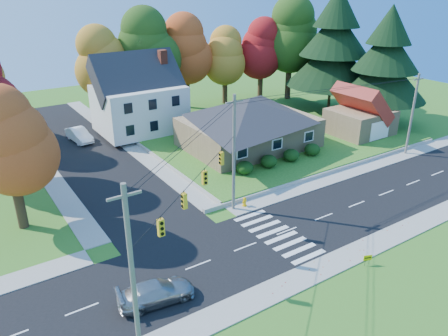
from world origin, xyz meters
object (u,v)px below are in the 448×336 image
object	(u,v)px
silver_sedan	(156,292)
white_car	(79,135)
fire_hydrant	(244,202)
ranch_house	(249,122)

from	to	relation	value
silver_sedan	white_car	world-z (taller)	white_car
silver_sedan	fire_hydrant	distance (m)	13.43
ranch_house	silver_sedan	distance (m)	26.88
ranch_house	white_car	world-z (taller)	ranch_house
silver_sedan	white_car	xyz separation A→B (m)	(4.55, 31.25, 0.11)
silver_sedan	fire_hydrant	size ratio (longest dim) A/B	5.21
white_car	fire_hydrant	distance (m)	25.35
fire_hydrant	silver_sedan	bearing A→B (deg)	-149.20
ranch_house	fire_hydrant	world-z (taller)	ranch_house
fire_hydrant	white_car	bearing A→B (deg)	106.00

